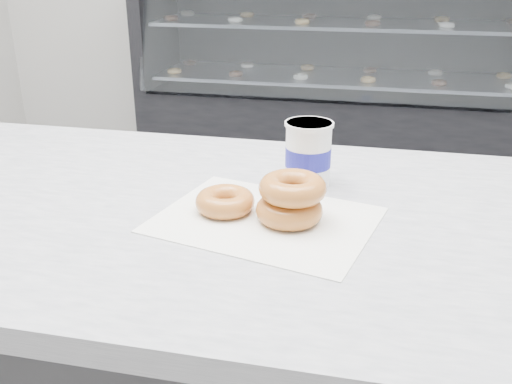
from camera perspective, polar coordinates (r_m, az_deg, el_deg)
ground at (r=1.97m, az=1.33°, el=-18.44°), size 5.00×5.00×0.00m
display_case at (r=3.67m, az=7.97°, el=10.00°), size 2.40×0.74×1.25m
wax_paper at (r=0.93m, az=0.93°, el=-2.79°), size 0.39×0.33×0.00m
donut_single at (r=0.95m, az=-3.11°, el=-0.94°), size 0.12×0.12×0.03m
donut_stack at (r=0.91m, az=3.51°, el=-0.70°), size 0.15×0.15×0.08m
coffee_cup at (r=1.05m, az=5.24°, el=3.90°), size 0.11×0.11×0.12m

